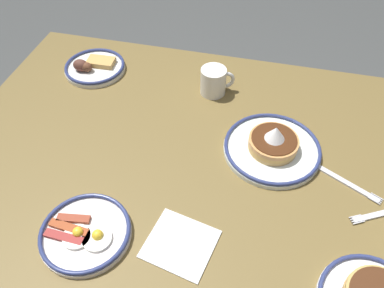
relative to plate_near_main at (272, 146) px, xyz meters
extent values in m
plane|color=#464745|center=(0.18, 0.06, -0.78)|extent=(6.00, 6.00, 0.00)
cube|color=brown|center=(0.18, 0.06, -0.05)|extent=(1.45, 0.97, 0.05)
cylinder|color=brown|center=(-0.45, -0.32, -0.42)|extent=(0.05, 0.05, 0.71)
cylinder|color=brown|center=(0.80, -0.32, -0.42)|extent=(0.05, 0.05, 0.71)
cylinder|color=white|center=(0.00, 0.00, -0.01)|extent=(0.27, 0.27, 0.01)
torus|color=navy|center=(0.00, 0.00, 0.00)|extent=(0.27, 0.27, 0.01)
cylinder|color=tan|center=(0.00, 0.00, 0.00)|extent=(0.13, 0.13, 0.01)
cylinder|color=gold|center=(0.00, 0.00, 0.01)|extent=(0.14, 0.14, 0.01)
cylinder|color=#D6914E|center=(0.00, 0.00, 0.02)|extent=(0.14, 0.14, 0.01)
cylinder|color=#4C2814|center=(0.00, 0.00, 0.03)|extent=(0.12, 0.12, 0.00)
cone|color=white|center=(0.00, 0.00, 0.05)|extent=(0.05, 0.05, 0.04)
cylinder|color=silver|center=(0.63, -0.23, -0.01)|extent=(0.21, 0.21, 0.01)
torus|color=navy|center=(0.63, -0.23, 0.00)|extent=(0.20, 0.20, 0.01)
cube|color=tan|center=(0.61, -0.26, 0.00)|extent=(0.09, 0.06, 0.02)
ellipsoid|color=brown|center=(0.65, -0.21, 0.01)|extent=(0.04, 0.03, 0.03)
ellipsoid|color=brown|center=(0.67, -0.21, 0.01)|extent=(0.05, 0.04, 0.04)
ellipsoid|color=brown|center=(0.66, -0.21, 0.01)|extent=(0.05, 0.04, 0.04)
ellipsoid|color=brown|center=(0.66, -0.21, 0.01)|extent=(0.04, 0.03, 0.03)
cylinder|color=silver|center=(0.39, 0.37, -0.01)|extent=(0.21, 0.21, 0.01)
torus|color=navy|center=(0.39, 0.37, 0.00)|extent=(0.21, 0.21, 0.01)
cylinder|color=white|center=(0.36, 0.38, 0.00)|extent=(0.07, 0.07, 0.01)
sphere|color=yellow|center=(0.36, 0.37, 0.00)|extent=(0.03, 0.03, 0.03)
cylinder|color=white|center=(0.41, 0.38, 0.00)|extent=(0.06, 0.06, 0.01)
sphere|color=yellow|center=(0.41, 0.37, 0.00)|extent=(0.02, 0.02, 0.02)
cube|color=#943A24|center=(0.43, 0.34, 0.00)|extent=(0.08, 0.03, 0.01)
cube|color=#A0411E|center=(0.43, 0.37, 0.00)|extent=(0.10, 0.03, 0.01)
cube|color=maroon|center=(0.43, 0.39, 0.00)|extent=(0.09, 0.02, 0.01)
cylinder|color=white|center=(0.21, -0.21, 0.02)|extent=(0.08, 0.08, 0.09)
torus|color=white|center=(0.17, -0.23, 0.02)|extent=(0.06, 0.03, 0.06)
cylinder|color=brown|center=(0.21, -0.21, 0.05)|extent=(0.07, 0.07, 0.01)
cube|color=white|center=(0.18, 0.34, -0.02)|extent=(0.17, 0.17, 0.00)
cube|color=silver|center=(-0.22, 0.17, -0.02)|extent=(0.03, 0.02, 0.00)
cube|color=silver|center=(-0.22, 0.17, -0.02)|extent=(0.03, 0.02, 0.00)
cube|color=silver|center=(-0.22, 0.18, -0.02)|extent=(0.03, 0.02, 0.00)
cube|color=silver|center=(-0.22, 0.18, -0.02)|extent=(0.03, 0.02, 0.00)
cube|color=silver|center=(-0.19, 0.06, -0.02)|extent=(0.18, 0.10, 0.01)
cube|color=silver|center=(-0.26, 0.11, -0.02)|extent=(0.03, 0.02, 0.00)
cube|color=silver|center=(-0.27, 0.10, -0.02)|extent=(0.03, 0.02, 0.00)
cube|color=silver|center=(-0.27, 0.10, -0.02)|extent=(0.03, 0.02, 0.00)
cube|color=silver|center=(-0.27, 0.09, -0.02)|extent=(0.03, 0.02, 0.00)
camera|label=1|loc=(0.05, 0.74, 0.78)|focal=35.85mm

